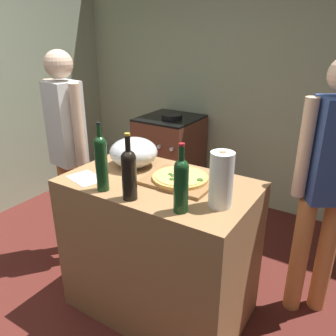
{
  "coord_description": "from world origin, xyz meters",
  "views": [
    {
      "loc": [
        1.26,
        -0.75,
        1.75
      ],
      "look_at": [
        0.24,
        0.85,
        0.97
      ],
      "focal_mm": 36.52,
      "sensor_mm": 36.0,
      "label": 1
    }
  ],
  "objects_px": {
    "person_in_red": "(327,180)",
    "wine_bottle_dark": "(129,172)",
    "paper_towel_roll": "(221,180)",
    "wine_bottle_amber": "(101,161)",
    "person_in_stripes": "(68,147)",
    "mixing_bowl": "(134,152)",
    "stove": "(170,159)",
    "pizza": "(180,177)",
    "wine_bottle_green": "(181,183)"
  },
  "relations": [
    {
      "from": "person_in_red",
      "to": "wine_bottle_dark",
      "type": "bearing_deg",
      "value": -137.04
    },
    {
      "from": "paper_towel_roll",
      "to": "wine_bottle_amber",
      "type": "xyz_separation_m",
      "value": [
        -0.62,
        -0.18,
        0.03
      ]
    },
    {
      "from": "paper_towel_roll",
      "to": "person_in_stripes",
      "type": "distance_m",
      "value": 1.35
    },
    {
      "from": "mixing_bowl",
      "to": "wine_bottle_amber",
      "type": "height_order",
      "value": "wine_bottle_amber"
    },
    {
      "from": "wine_bottle_amber",
      "to": "stove",
      "type": "height_order",
      "value": "wine_bottle_amber"
    },
    {
      "from": "mixing_bowl",
      "to": "person_in_red",
      "type": "xyz_separation_m",
      "value": [
        1.1,
        0.4,
        -0.08
      ]
    },
    {
      "from": "pizza",
      "to": "person_in_stripes",
      "type": "relative_size",
      "value": 0.2
    },
    {
      "from": "mixing_bowl",
      "to": "person_in_red",
      "type": "relative_size",
      "value": 0.19
    },
    {
      "from": "pizza",
      "to": "wine_bottle_dark",
      "type": "height_order",
      "value": "wine_bottle_dark"
    },
    {
      "from": "pizza",
      "to": "wine_bottle_dark",
      "type": "xyz_separation_m",
      "value": [
        -0.12,
        -0.32,
        0.12
      ]
    },
    {
      "from": "mixing_bowl",
      "to": "person_in_red",
      "type": "height_order",
      "value": "person_in_red"
    },
    {
      "from": "paper_towel_roll",
      "to": "wine_bottle_green",
      "type": "distance_m",
      "value": 0.21
    },
    {
      "from": "paper_towel_roll",
      "to": "person_in_stripes",
      "type": "bearing_deg",
      "value": 170.75
    },
    {
      "from": "paper_towel_roll",
      "to": "wine_bottle_dark",
      "type": "height_order",
      "value": "wine_bottle_dark"
    },
    {
      "from": "pizza",
      "to": "stove",
      "type": "relative_size",
      "value": 0.34
    },
    {
      "from": "stove",
      "to": "person_in_red",
      "type": "bearing_deg",
      "value": -28.54
    },
    {
      "from": "mixing_bowl",
      "to": "stove",
      "type": "relative_size",
      "value": 0.32
    },
    {
      "from": "paper_towel_roll",
      "to": "wine_bottle_amber",
      "type": "distance_m",
      "value": 0.64
    },
    {
      "from": "person_in_red",
      "to": "stove",
      "type": "bearing_deg",
      "value": 151.46
    },
    {
      "from": "mixing_bowl",
      "to": "stove",
      "type": "distance_m",
      "value": 1.5
    },
    {
      "from": "wine_bottle_green",
      "to": "person_in_stripes",
      "type": "distance_m",
      "value": 1.25
    },
    {
      "from": "person_in_red",
      "to": "mixing_bowl",
      "type": "bearing_deg",
      "value": -160.01
    },
    {
      "from": "paper_towel_roll",
      "to": "mixing_bowl",
      "type": "bearing_deg",
      "value": 164.09
    },
    {
      "from": "wine_bottle_green",
      "to": "person_in_stripes",
      "type": "bearing_deg",
      "value": 162.75
    },
    {
      "from": "stove",
      "to": "paper_towel_roll",
      "type": "bearing_deg",
      "value": -50.49
    },
    {
      "from": "pizza",
      "to": "wine_bottle_amber",
      "type": "relative_size",
      "value": 0.85
    },
    {
      "from": "wine_bottle_green",
      "to": "person_in_red",
      "type": "distance_m",
      "value": 0.94
    },
    {
      "from": "pizza",
      "to": "mixing_bowl",
      "type": "distance_m",
      "value": 0.39
    },
    {
      "from": "mixing_bowl",
      "to": "wine_bottle_dark",
      "type": "distance_m",
      "value": 0.46
    },
    {
      "from": "mixing_bowl",
      "to": "paper_towel_roll",
      "type": "height_order",
      "value": "paper_towel_roll"
    },
    {
      "from": "mixing_bowl",
      "to": "person_in_stripes",
      "type": "relative_size",
      "value": 0.19
    },
    {
      "from": "wine_bottle_amber",
      "to": "person_in_stripes",
      "type": "height_order",
      "value": "person_in_stripes"
    },
    {
      "from": "mixing_bowl",
      "to": "person_in_stripes",
      "type": "distance_m",
      "value": 0.64
    },
    {
      "from": "paper_towel_roll",
      "to": "person_in_red",
      "type": "xyz_separation_m",
      "value": [
        0.41,
        0.6,
        -0.13
      ]
    },
    {
      "from": "wine_bottle_dark",
      "to": "stove",
      "type": "bearing_deg",
      "value": 115.57
    },
    {
      "from": "wine_bottle_green",
      "to": "person_in_red",
      "type": "bearing_deg",
      "value": 54.09
    },
    {
      "from": "pizza",
      "to": "paper_towel_roll",
      "type": "xyz_separation_m",
      "value": [
        0.31,
        -0.14,
        0.11
      ]
    },
    {
      "from": "mixing_bowl",
      "to": "person_in_stripes",
      "type": "height_order",
      "value": "person_in_stripes"
    },
    {
      "from": "paper_towel_roll",
      "to": "stove",
      "type": "bearing_deg",
      "value": 129.51
    },
    {
      "from": "wine_bottle_amber",
      "to": "wine_bottle_dark",
      "type": "relative_size",
      "value": 1.07
    },
    {
      "from": "pizza",
      "to": "paper_towel_roll",
      "type": "bearing_deg",
      "value": -24.1
    },
    {
      "from": "mixing_bowl",
      "to": "wine_bottle_green",
      "type": "height_order",
      "value": "wine_bottle_green"
    },
    {
      "from": "person_in_stripes",
      "to": "pizza",
      "type": "bearing_deg",
      "value": -4.31
    },
    {
      "from": "person_in_stripes",
      "to": "wine_bottle_dark",
      "type": "bearing_deg",
      "value": -23.79
    },
    {
      "from": "wine_bottle_amber",
      "to": "stove",
      "type": "distance_m",
      "value": 1.88
    },
    {
      "from": "paper_towel_roll",
      "to": "person_in_red",
      "type": "bearing_deg",
      "value": 55.77
    },
    {
      "from": "wine_bottle_green",
      "to": "person_in_stripes",
      "type": "relative_size",
      "value": 0.21
    },
    {
      "from": "wine_bottle_green",
      "to": "person_in_stripes",
      "type": "xyz_separation_m",
      "value": [
        -1.19,
        0.37,
        -0.14
      ]
    },
    {
      "from": "person_in_stripes",
      "to": "person_in_red",
      "type": "height_order",
      "value": "person_in_red"
    },
    {
      "from": "person_in_stripes",
      "to": "person_in_red",
      "type": "distance_m",
      "value": 1.77
    }
  ]
}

